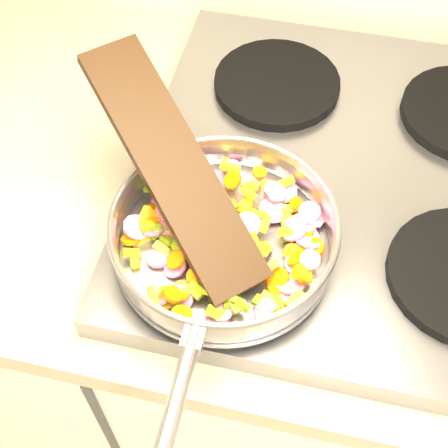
# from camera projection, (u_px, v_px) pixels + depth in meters

# --- Properties ---
(cooktop) EXTENTS (0.60, 0.60, 0.04)m
(cooktop) POSITION_uv_depth(u_px,v_px,m) (357.00, 181.00, 0.87)
(cooktop) COLOR #939399
(cooktop) RESTS_ON counter_top
(grate_fl) EXTENTS (0.19, 0.19, 0.02)m
(grate_fl) POSITION_uv_depth(u_px,v_px,m) (238.00, 232.00, 0.78)
(grate_fl) COLOR black
(grate_fl) RESTS_ON cooktop
(grate_bl) EXTENTS (0.19, 0.19, 0.02)m
(grate_bl) POSITION_uv_depth(u_px,v_px,m) (277.00, 84.00, 0.94)
(grate_bl) COLOR black
(grate_bl) RESTS_ON cooktop
(saute_pan) EXTENTS (0.31, 0.48, 0.06)m
(saute_pan) POSITION_uv_depth(u_px,v_px,m) (223.00, 235.00, 0.73)
(saute_pan) COLOR #9E9EA5
(saute_pan) RESTS_ON grate_fl
(vegetable_heap) EXTENTS (0.25, 0.26, 0.05)m
(vegetable_heap) POSITION_uv_depth(u_px,v_px,m) (227.00, 242.00, 0.74)
(vegetable_heap) COLOR #D61461
(vegetable_heap) RESTS_ON saute_pan
(wooden_spatula) EXTENTS (0.28, 0.28, 0.13)m
(wooden_spatula) POSITION_uv_depth(u_px,v_px,m) (172.00, 165.00, 0.73)
(wooden_spatula) COLOR black
(wooden_spatula) RESTS_ON saute_pan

